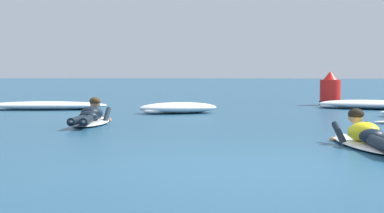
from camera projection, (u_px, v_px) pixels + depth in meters
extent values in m
plane|color=navy|center=(243.00, 111.00, 17.38)|extent=(120.00, 120.00, 0.00)
ellipsoid|color=white|center=(364.00, 144.00, 9.43)|extent=(0.80, 2.40, 0.07)
ellipsoid|color=white|center=(341.00, 136.00, 10.55)|extent=(0.21, 0.22, 0.06)
ellipsoid|color=yellow|center=(363.00, 132.00, 9.47)|extent=(0.47, 0.66, 0.34)
ellipsoid|color=black|center=(372.00, 136.00, 9.11)|extent=(0.37, 0.32, 0.20)
cylinder|color=black|center=(382.00, 144.00, 8.48)|extent=(0.20, 0.95, 0.14)
cylinder|color=black|center=(340.00, 135.00, 9.80)|extent=(0.16, 0.62, 0.35)
sphere|color=tan|center=(332.00, 140.00, 10.20)|extent=(0.09, 0.09, 0.09)
cylinder|color=black|center=(372.00, 135.00, 9.81)|extent=(0.16, 0.62, 0.35)
sphere|color=tan|center=(363.00, 140.00, 10.19)|extent=(0.09, 0.09, 0.09)
sphere|color=tan|center=(356.00, 116.00, 9.82)|extent=(0.21, 0.21, 0.21)
ellipsoid|color=black|center=(356.00, 114.00, 9.80)|extent=(0.24, 0.22, 0.16)
ellipsoid|color=white|center=(91.00, 122.00, 13.29)|extent=(0.62, 2.01, 0.07)
ellipsoid|color=white|center=(100.00, 118.00, 14.23)|extent=(0.21, 0.20, 0.06)
ellipsoid|color=black|center=(92.00, 113.00, 13.33)|extent=(0.41, 0.63, 0.34)
ellipsoid|color=black|center=(88.00, 116.00, 12.96)|extent=(0.34, 0.29, 0.20)
cylinder|color=black|center=(77.00, 120.00, 12.38)|extent=(0.18, 0.89, 0.14)
ellipsoid|color=black|center=(71.00, 122.00, 11.94)|extent=(0.10, 0.22, 0.08)
cylinder|color=black|center=(87.00, 120.00, 12.37)|extent=(0.21, 0.89, 0.14)
ellipsoid|color=black|center=(83.00, 122.00, 11.93)|extent=(0.10, 0.22, 0.08)
cylinder|color=black|center=(84.00, 116.00, 13.68)|extent=(0.10, 0.61, 0.35)
sphere|color=tan|center=(88.00, 120.00, 14.08)|extent=(0.09, 0.09, 0.09)
cylinder|color=black|center=(106.00, 117.00, 13.65)|extent=(0.10, 0.61, 0.35)
sphere|color=tan|center=(109.00, 120.00, 14.03)|extent=(0.09, 0.09, 0.09)
sphere|color=tan|center=(95.00, 103.00, 13.69)|extent=(0.21, 0.21, 0.21)
ellipsoid|color=#47331E|center=(95.00, 101.00, 13.66)|extent=(0.22, 0.20, 0.16)
ellipsoid|color=white|center=(178.00, 108.00, 16.58)|extent=(2.07, 1.54, 0.26)
ellipsoid|color=white|center=(195.00, 109.00, 16.86)|extent=(0.78, 0.65, 0.18)
ellipsoid|color=white|center=(156.00, 111.00, 16.32)|extent=(0.80, 0.79, 0.14)
ellipsoid|color=white|center=(45.00, 106.00, 17.98)|extent=(3.19, 1.19, 0.21)
ellipsoid|color=white|center=(76.00, 107.00, 18.16)|extent=(1.16, 0.53, 0.15)
ellipsoid|color=white|center=(7.00, 108.00, 17.83)|extent=(1.18, 0.72, 0.12)
ellipsoid|color=white|center=(370.00, 104.00, 18.39)|extent=(2.89, 2.04, 0.23)
ellipsoid|color=white|center=(338.00, 106.00, 18.65)|extent=(1.07, 0.76, 0.13)
cylinder|color=red|center=(330.00, 92.00, 20.26)|extent=(0.59, 0.59, 0.73)
cone|color=red|center=(330.00, 75.00, 20.24)|extent=(0.41, 0.41, 0.24)
cylinder|color=black|center=(330.00, 103.00, 20.28)|extent=(0.62, 0.62, 0.12)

